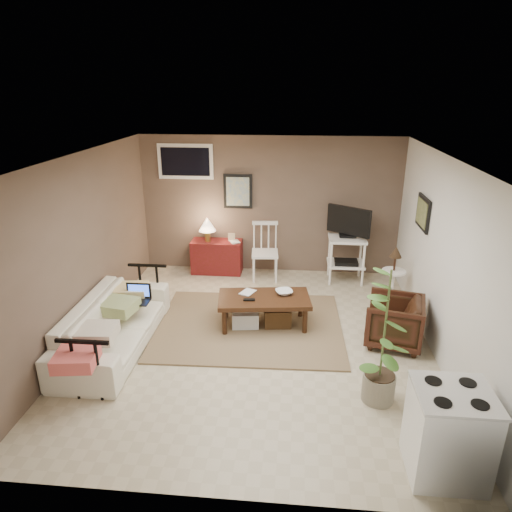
# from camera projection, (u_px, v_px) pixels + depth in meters

# --- Properties ---
(floor) EXTENTS (5.00, 5.00, 0.00)m
(floor) POSITION_uv_depth(u_px,v_px,m) (256.00, 340.00, 6.06)
(floor) COLOR #C1B293
(floor) RESTS_ON ground
(art_back) EXTENTS (0.50, 0.03, 0.60)m
(art_back) POSITION_uv_depth(u_px,v_px,m) (238.00, 191.00, 7.91)
(art_back) COLOR black
(art_right) EXTENTS (0.03, 0.60, 0.45)m
(art_right) POSITION_uv_depth(u_px,v_px,m) (423.00, 213.00, 6.31)
(art_right) COLOR black
(window) EXTENTS (0.96, 0.03, 0.60)m
(window) POSITION_uv_depth(u_px,v_px,m) (185.00, 162.00, 7.81)
(window) COLOR white
(rug) EXTENTS (2.62, 2.12, 0.02)m
(rug) POSITION_uv_depth(u_px,v_px,m) (250.00, 325.00, 6.40)
(rug) COLOR #7D5E48
(rug) RESTS_ON floor
(coffee_table) EXTENTS (1.32, 0.80, 0.47)m
(coffee_table) POSITION_uv_depth(u_px,v_px,m) (263.00, 309.00, 6.33)
(coffee_table) COLOR #3C1F10
(coffee_table) RESTS_ON floor
(sofa) EXTENTS (0.63, 2.17, 0.85)m
(sofa) POSITION_uv_depth(u_px,v_px,m) (113.00, 317.00, 5.78)
(sofa) COLOR white
(sofa) RESTS_ON floor
(sofa_pillows) EXTENTS (0.42, 2.06, 0.15)m
(sofa_pillows) POSITION_uv_depth(u_px,v_px,m) (108.00, 320.00, 5.51)
(sofa_pillows) COLOR beige
(sofa_pillows) RESTS_ON sofa
(sofa_end_rails) EXTENTS (0.58, 2.17, 0.73)m
(sofa_end_rails) POSITION_uv_depth(u_px,v_px,m) (123.00, 321.00, 5.79)
(sofa_end_rails) COLOR black
(sofa_end_rails) RESTS_ON floor
(laptop) EXTENTS (0.33, 0.24, 0.23)m
(laptop) POSITION_uv_depth(u_px,v_px,m) (138.00, 296.00, 6.06)
(laptop) COLOR black
(laptop) RESTS_ON sofa
(red_console) EXTENTS (0.89, 0.40, 1.03)m
(red_console) POSITION_uv_depth(u_px,v_px,m) (216.00, 254.00, 8.15)
(red_console) COLOR maroon
(red_console) RESTS_ON floor
(spindle_chair) EXTENTS (0.48, 0.48, 0.98)m
(spindle_chair) POSITION_uv_depth(u_px,v_px,m) (265.00, 253.00, 7.85)
(spindle_chair) COLOR white
(spindle_chair) RESTS_ON floor
(tv_stand) EXTENTS (0.68, 0.50, 1.31)m
(tv_stand) POSITION_uv_depth(u_px,v_px,m) (347.00, 243.00, 7.66)
(tv_stand) COLOR white
(tv_stand) RESTS_ON floor
(side_table) EXTENTS (0.35, 0.35, 0.95)m
(side_table) POSITION_uv_depth(u_px,v_px,m) (394.00, 270.00, 6.83)
(side_table) COLOR white
(side_table) RESTS_ON floor
(armchair) EXTENTS (0.78, 0.81, 0.70)m
(armchair) POSITION_uv_depth(u_px,v_px,m) (394.00, 319.00, 5.87)
(armchair) COLOR black
(armchair) RESTS_ON floor
(potted_plant) EXTENTS (0.38, 0.38, 1.53)m
(potted_plant) POSITION_uv_depth(u_px,v_px,m) (384.00, 333.00, 4.63)
(potted_plant) COLOR gray
(potted_plant) RESTS_ON floor
(stove) EXTENTS (0.64, 0.59, 0.83)m
(stove) POSITION_uv_depth(u_px,v_px,m) (448.00, 433.00, 3.86)
(stove) COLOR white
(stove) RESTS_ON floor
(bowl) EXTENTS (0.24, 0.13, 0.23)m
(bowl) POSITION_uv_depth(u_px,v_px,m) (284.00, 286.00, 6.32)
(bowl) COLOR #3C1F10
(bowl) RESTS_ON coffee_table
(book_table) EXTENTS (0.16, 0.09, 0.23)m
(book_table) POSITION_uv_depth(u_px,v_px,m) (243.00, 284.00, 6.38)
(book_table) COLOR #3C1F10
(book_table) RESTS_ON coffee_table
(book_console) EXTENTS (0.15, 0.08, 0.21)m
(book_console) POSITION_uv_depth(u_px,v_px,m) (230.00, 237.00, 7.94)
(book_console) COLOR #3C1F10
(book_console) RESTS_ON red_console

